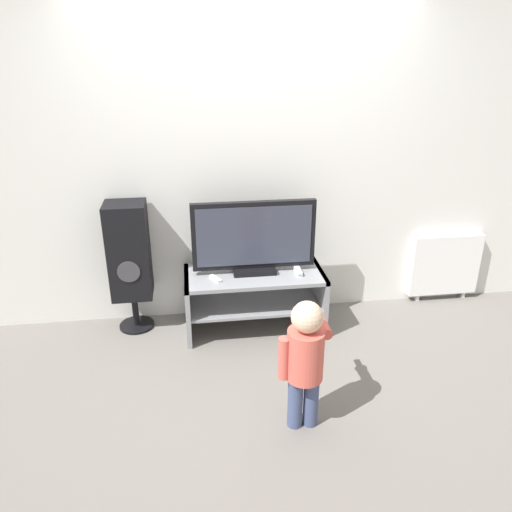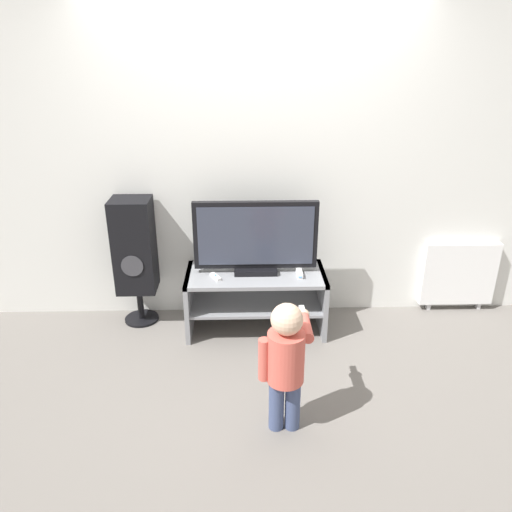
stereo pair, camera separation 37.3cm
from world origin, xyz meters
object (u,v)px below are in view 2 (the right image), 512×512
Objects in this scene: game_console at (299,272)px; child at (286,357)px; speaker_tower at (135,248)px; remote_primary at (216,277)px; radiator at (459,274)px; television at (256,238)px.

child is (-0.19, -1.10, -0.01)m from game_console.
game_console is 0.16× the size of speaker_tower.
remote_primary is at bearing -176.46° from game_console.
game_console is 0.27× the size of radiator.
television reaches higher than child.
child is at bearing -99.91° from game_console.
game_console reaches higher than remote_primary.
television is 5.58× the size of game_console.
game_console is 0.65m from remote_primary.
radiator reaches higher than remote_primary.
child reaches higher than remote_primary.
speaker_tower reaches higher than game_console.
speaker_tower is at bearing 130.48° from child.
speaker_tower is (-0.96, 0.12, -0.12)m from television.
radiator is (1.74, 0.24, -0.44)m from television.
remote_primary is 0.70m from speaker_tower.
television is 0.43m from game_console.
remote_primary is at bearing -160.84° from television.
television is at bearing 168.67° from game_console.
television is at bearing -172.19° from radiator.
radiator is at bearing 41.40° from child.
speaker_tower is (-1.10, 1.29, 0.15)m from child.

